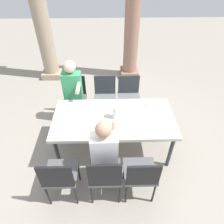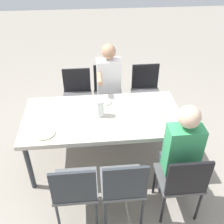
{
  "view_description": "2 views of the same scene",
  "coord_description": "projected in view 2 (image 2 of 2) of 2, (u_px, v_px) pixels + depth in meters",
  "views": [
    {
      "loc": [
        -0.09,
        -2.39,
        2.89
      ],
      "look_at": [
        -0.03,
        -0.03,
        0.87
      ],
      "focal_mm": 32.57,
      "sensor_mm": 36.0,
      "label": 1
    },
    {
      "loc": [
        0.13,
        2.58,
        2.61
      ],
      "look_at": [
        -0.12,
        -0.03,
        0.75
      ],
      "focal_mm": 42.05,
      "sensor_mm": 36.0,
      "label": 2
    }
  ],
  "objects": [
    {
      "name": "ground_plane",
      "position": [
        104.0,
        158.0,
        3.61
      ],
      "size": [
        16.0,
        16.0,
        0.0
      ],
      "primitive_type": "plane",
      "color": "gray"
    },
    {
      "name": "chair_west_south",
      "position": [
        146.0,
        89.0,
        4.09
      ],
      "size": [
        0.44,
        0.44,
        0.9
      ],
      "color": "#4F4F50",
      "rests_on": "ground"
    },
    {
      "name": "chair_east_south",
      "position": [
        77.0,
        93.0,
        4.01
      ],
      "size": [
        0.44,
        0.44,
        0.87
      ],
      "color": "#4F4F50",
      "rests_on": "ground"
    },
    {
      "name": "spoon_2",
      "position": [
        31.0,
        135.0,
        2.89
      ],
      "size": [
        0.02,
        0.17,
        0.01
      ],
      "primitive_type": "cube",
      "rotation": [
        0.0,
        0.0,
        0.0
      ],
      "color": "silver",
      "rests_on": "dining_table"
    },
    {
      "name": "spoon_1",
      "position": [
        91.0,
        102.0,
        3.42
      ],
      "size": [
        0.04,
        0.17,
        0.01
      ],
      "primitive_type": "cube",
      "rotation": [
        0.0,
        0.0,
        0.12
      ],
      "color": "silver",
      "rests_on": "dining_table"
    },
    {
      "name": "plate_0",
      "position": [
        164.0,
        126.0,
        3.01
      ],
      "size": [
        0.2,
        0.2,
        0.02
      ],
      "color": "white",
      "rests_on": "dining_table"
    },
    {
      "name": "dining_table",
      "position": [
        103.0,
        119.0,
        3.22
      ],
      "size": [
        1.92,
        0.96,
        0.73
      ],
      "color": "beige",
      "rests_on": "ground"
    },
    {
      "name": "diner_man_white",
      "position": [
        109.0,
        87.0,
        3.78
      ],
      "size": [
        0.35,
        0.49,
        1.34
      ],
      "color": "#3F3F4C",
      "rests_on": "ground"
    },
    {
      "name": "fork_2",
      "position": [
        58.0,
        133.0,
        2.91
      ],
      "size": [
        0.03,
        0.17,
        0.01
      ],
      "primitive_type": "cube",
      "rotation": [
        0.0,
        0.0,
        -0.08
      ],
      "color": "silver",
      "rests_on": "dining_table"
    },
    {
      "name": "plate_2",
      "position": [
        45.0,
        133.0,
        2.9
      ],
      "size": [
        0.23,
        0.23,
        0.02
      ],
      "color": "silver",
      "rests_on": "dining_table"
    },
    {
      "name": "fork_1",
      "position": [
        114.0,
        101.0,
        3.45
      ],
      "size": [
        0.03,
        0.17,
        0.01
      ],
      "primitive_type": "cube",
      "rotation": [
        0.0,
        0.0,
        0.06
      ],
      "color": "silver",
      "rests_on": "dining_table"
    },
    {
      "name": "water_pitcher",
      "position": [
        100.0,
        109.0,
        3.13
      ],
      "size": [
        0.11,
        0.11,
        0.22
      ],
      "color": "white",
      "rests_on": "dining_table"
    },
    {
      "name": "chair_mid_south",
      "position": [
        108.0,
        91.0,
        4.05
      ],
      "size": [
        0.44,
        0.44,
        0.92
      ],
      "color": "#4F4F50",
      "rests_on": "ground"
    },
    {
      "name": "plate_1",
      "position": [
        103.0,
        101.0,
        3.43
      ],
      "size": [
        0.24,
        0.24,
        0.02
      ],
      "color": "white",
      "rests_on": "dining_table"
    },
    {
      "name": "chair_mid_north",
      "position": [
        123.0,
        185.0,
        2.59
      ],
      "size": [
        0.44,
        0.44,
        0.89
      ],
      "color": "#5B5E61",
      "rests_on": "ground"
    },
    {
      "name": "diner_woman_green",
      "position": [
        179.0,
        153.0,
        2.68
      ],
      "size": [
        0.35,
        0.5,
        1.33
      ],
      "color": "#3F3F4C",
      "rests_on": "ground"
    },
    {
      "name": "chair_east_north",
      "position": [
        75.0,
        188.0,
        2.56
      ],
      "size": [
        0.44,
        0.44,
        0.89
      ],
      "color": "#5B5E61",
      "rests_on": "ground"
    },
    {
      "name": "chair_west_north",
      "position": [
        182.0,
        180.0,
        2.64
      ],
      "size": [
        0.44,
        0.44,
        0.89
      ],
      "color": "#4F4F50",
      "rests_on": "ground"
    },
    {
      "name": "spoon_0",
      "position": [
        151.0,
        127.0,
        3.0
      ],
      "size": [
        0.03,
        0.17,
        0.01
      ],
      "primitive_type": "cube",
      "rotation": [
        0.0,
        0.0,
        -0.08
      ],
      "color": "silver",
      "rests_on": "dining_table"
    },
    {
      "name": "fork_0",
      "position": [
        177.0,
        125.0,
        3.02
      ],
      "size": [
        0.02,
        0.17,
        0.01
      ],
      "primitive_type": "cube",
      "rotation": [
        0.0,
        0.0,
        0.0
      ],
      "color": "silver",
      "rests_on": "dining_table"
    }
  ]
}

